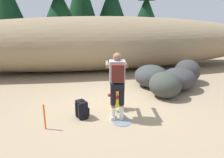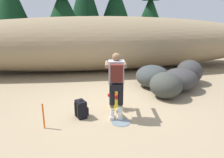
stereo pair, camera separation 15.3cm
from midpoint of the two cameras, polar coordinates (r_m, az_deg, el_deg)
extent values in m
cube|color=#998466|center=(6.13, -0.85, -7.36)|extent=(56.00, 56.00, 0.04)
ellipsoid|color=#897556|center=(9.87, -5.00, 9.20)|extent=(17.02, 3.20, 2.34)
cylinder|color=yellow|center=(6.01, 0.19, -7.48)|extent=(0.30, 0.30, 0.04)
cylinder|color=yellow|center=(5.89, 0.19, -4.76)|extent=(0.22, 0.22, 0.58)
ellipsoid|color=red|center=(5.77, 0.19, -1.65)|extent=(0.23, 0.23, 0.10)
cylinder|color=red|center=(5.75, 0.20, -0.94)|extent=(0.06, 0.06, 0.05)
cylinder|color=red|center=(5.84, -1.32, -4.23)|extent=(0.09, 0.09, 0.09)
cylinder|color=red|center=(5.89, 1.69, -4.03)|extent=(0.09, 0.09, 0.09)
cylinder|color=red|center=(5.72, 0.48, -4.69)|extent=(0.11, 0.09, 0.11)
ellipsoid|color=silver|center=(5.51, 1.11, -7.80)|extent=(0.10, 0.69, 0.47)
cylinder|color=slate|center=(5.32, 1.78, -11.13)|extent=(0.44, 0.44, 0.01)
cube|color=beige|center=(5.47, -0.56, -9.82)|extent=(0.13, 0.27, 0.09)
cylinder|color=white|center=(5.34, -0.54, -8.54)|extent=(0.10, 0.10, 0.24)
cylinder|color=brown|center=(5.27, -0.54, -7.01)|extent=(0.10, 0.10, 0.07)
cylinder|color=black|center=(5.18, -0.55, -4.63)|extent=(0.13, 0.13, 0.40)
cube|color=beige|center=(5.48, 1.56, -9.78)|extent=(0.13, 0.27, 0.09)
cylinder|color=white|center=(5.35, 1.63, -8.49)|extent=(0.10, 0.10, 0.24)
cylinder|color=brown|center=(5.28, 1.64, -6.97)|extent=(0.10, 0.10, 0.07)
cylinder|color=black|center=(5.19, 1.66, -4.59)|extent=(0.13, 0.13, 0.40)
cube|color=black|center=(5.10, 0.57, -1.99)|extent=(0.34, 0.24, 0.16)
cube|color=#B7BCC6|center=(5.13, 0.49, 1.87)|extent=(0.39, 0.29, 0.54)
cube|color=#511E19|center=(4.94, 0.62, 1.56)|extent=(0.30, 0.20, 0.40)
sphere|color=brown|center=(5.07, 0.49, 5.72)|extent=(0.20, 0.20, 0.20)
cube|color=black|center=(5.16, 0.43, 5.96)|extent=(0.15, 0.04, 0.04)
cylinder|color=brown|center=(5.46, -2.04, 3.96)|extent=(0.17, 0.59, 0.09)
sphere|color=black|center=(5.72, -2.07, 4.57)|extent=(0.11, 0.11, 0.11)
cylinder|color=brown|center=(5.48, 2.58, 4.00)|extent=(0.17, 0.59, 0.09)
sphere|color=black|center=(5.74, 2.33, 4.62)|extent=(0.11, 0.11, 0.11)
cube|color=black|center=(5.50, -8.68, -7.85)|extent=(0.30, 0.35, 0.44)
cube|color=black|center=(5.57, -7.43, -8.17)|extent=(0.14, 0.22, 0.20)
torus|color=black|center=(5.40, -8.79, -5.54)|extent=(0.10, 0.10, 0.02)
cube|color=black|center=(5.52, -10.13, -7.79)|extent=(0.05, 0.06, 0.37)
cube|color=black|center=(5.39, -9.41, -8.43)|extent=(0.05, 0.06, 0.37)
ellipsoid|color=#363535|center=(8.49, 18.53, 1.95)|extent=(1.29, 1.33, 0.85)
ellipsoid|color=#373B3B|center=(7.71, 9.62, 0.79)|extent=(1.62, 1.63, 0.77)
ellipsoid|color=#363536|center=(7.61, 16.29, 0.01)|extent=(1.56, 1.48, 0.74)
ellipsoid|color=#363A33|center=(6.84, 13.02, -1.46)|extent=(1.11, 1.15, 0.79)
cylinder|color=#47331E|center=(13.08, -25.12, 8.21)|extent=(0.23, 0.23, 1.71)
cone|color=#0F3319|center=(12.99, -26.43, 18.02)|extent=(1.93, 1.93, 2.79)
cylinder|color=#47331E|center=(12.69, -13.27, 8.03)|extent=(0.28, 0.28, 1.22)
cone|color=#0F3319|center=(12.55, -13.87, 16.45)|extent=(2.36, 2.36, 2.50)
cylinder|color=#47331E|center=(15.33, -7.98, 10.83)|extent=(0.25, 0.25, 1.76)
cylinder|color=#47331E|center=(15.65, -0.33, 10.36)|extent=(0.28, 0.28, 1.35)
cone|color=#0F3319|center=(15.54, -0.35, 18.54)|extent=(2.33, 2.33, 3.10)
cylinder|color=#47331E|center=(16.30, 8.29, 10.55)|extent=(0.22, 0.22, 1.40)
cone|color=#0F3319|center=(16.20, 8.57, 16.94)|extent=(1.87, 1.87, 2.23)
cylinder|color=#386089|center=(20.14, -25.97, 16.02)|extent=(1.12, 1.12, 5.44)
cylinder|color=#E55914|center=(5.15, -17.98, -9.37)|extent=(0.04, 0.04, 0.60)
camera|label=1|loc=(0.08, -90.73, -0.22)|focal=35.12mm
camera|label=2|loc=(0.08, 89.27, 0.22)|focal=35.12mm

